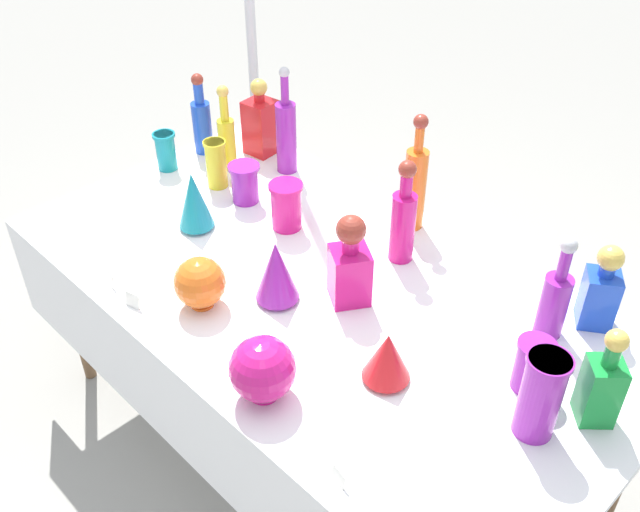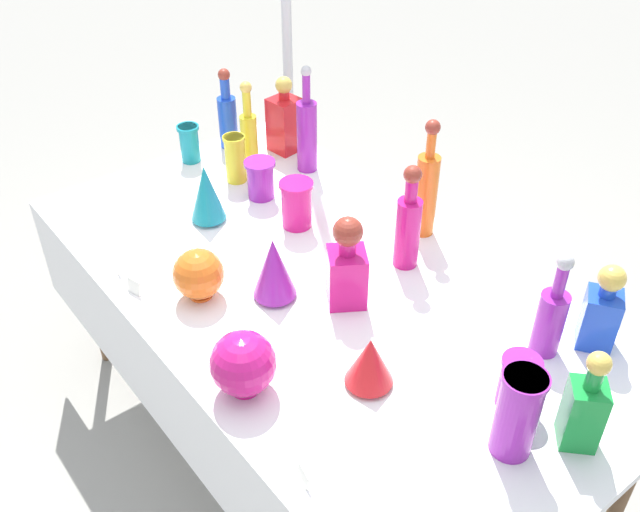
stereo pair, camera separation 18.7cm
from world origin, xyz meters
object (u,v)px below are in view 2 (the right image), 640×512
object	(u,v)px
square_decanter_3	(585,407)
slender_vase_5	(518,381)
fluted_vase_2	(206,193)
square_decanter_0	(285,120)
round_bowl_1	(198,274)
tall_bottle_3	(307,132)
slender_vase_4	(518,412)
fluted_vase_0	(370,361)
tall_bottle_0	(427,190)
tall_bottle_1	(227,116)
tall_bottle_4	(249,132)
fluted_vase_1	(274,268)
square_decanter_1	(602,311)
slender_vase_1	(235,157)
square_decanter_2	(347,266)
slender_vase_3	(189,142)
tall_bottle_5	(551,317)
round_bowl_0	(243,364)
slender_vase_0	(260,178)
tall_bottle_2	(408,225)
canopy_pole	(286,11)
slender_vase_2	(297,203)

from	to	relation	value
square_decanter_3	slender_vase_5	xyz separation A→B (m)	(-0.16, -0.02, -0.04)
square_decanter_3	fluted_vase_2	bearing A→B (deg)	-171.48
square_decanter_0	round_bowl_1	bearing A→B (deg)	-51.69
tall_bottle_3	slender_vase_4	world-z (taller)	tall_bottle_3
square_decanter_3	fluted_vase_0	world-z (taller)	square_decanter_3
tall_bottle_0	fluted_vase_0	world-z (taller)	tall_bottle_0
tall_bottle_1	round_bowl_1	size ratio (longest dim) A/B	2.03
tall_bottle_4	round_bowl_1	bearing A→B (deg)	-44.26
round_bowl_1	fluted_vase_2	bearing A→B (deg)	145.44
tall_bottle_1	tall_bottle_4	world-z (taller)	tall_bottle_4
fluted_vase_1	fluted_vase_2	size ratio (longest dim) A/B	0.98
tall_bottle_1	fluted_vase_0	distance (m)	1.37
square_decanter_1	slender_vase_1	size ratio (longest dim) A/B	1.46
square_decanter_0	fluted_vase_2	xyz separation A→B (m)	(0.25, -0.50, -0.02)
square_decanter_3	round_bowl_1	xyz separation A→B (m)	(-1.01, -0.43, -0.03)
square_decanter_0	square_decanter_2	bearing A→B (deg)	-25.14
fluted_vase_0	square_decanter_1	bearing A→B (deg)	65.46
round_bowl_1	slender_vase_3	bearing A→B (deg)	152.01
fluted_vase_1	fluted_vase_2	xyz separation A→B (m)	(-0.47, 0.05, 0.00)
tall_bottle_3	tall_bottle_4	xyz separation A→B (m)	(-0.17, -0.14, -0.02)
tall_bottle_5	fluted_vase_2	world-z (taller)	tall_bottle_5
slender_vase_3	square_decanter_2	bearing A→B (deg)	-3.42
slender_vase_1	slender_vase_4	distance (m)	1.43
slender_vase_4	round_bowl_0	size ratio (longest dim) A/B	1.36
tall_bottle_0	slender_vase_0	world-z (taller)	tall_bottle_0
square_decanter_2	tall_bottle_4	bearing A→B (deg)	164.75
tall_bottle_1	round_bowl_1	world-z (taller)	tall_bottle_1
tall_bottle_3	slender_vase_5	size ratio (longest dim) A/B	2.77
tall_bottle_2	slender_vase_5	bearing A→B (deg)	-17.41
fluted_vase_1	slender_vase_4	bearing A→B (deg)	8.23
fluted_vase_1	round_bowl_1	xyz separation A→B (m)	(-0.14, -0.17, -0.02)
fluted_vase_2	round_bowl_0	xyz separation A→B (m)	(0.72, -0.33, -0.02)
tall_bottle_3	round_bowl_1	distance (m)	0.81
tall_bottle_1	canopy_pole	size ratio (longest dim) A/B	0.12
fluted_vase_2	round_bowl_0	bearing A→B (deg)	-24.43
square_decanter_0	slender_vase_4	bearing A→B (deg)	-16.37
square_decanter_2	square_decanter_3	bearing A→B (deg)	7.90
square_decanter_2	slender_vase_5	world-z (taller)	square_decanter_2
tall_bottle_2	slender_vase_2	xyz separation A→B (m)	(-0.38, -0.14, -0.06)
tall_bottle_5	fluted_vase_0	distance (m)	0.50
slender_vase_2	fluted_vase_0	world-z (taller)	slender_vase_2
tall_bottle_4	slender_vase_4	bearing A→B (deg)	-10.30
tall_bottle_0	fluted_vase_0	xyz separation A→B (m)	(0.40, -0.59, -0.08)
fluted_vase_2	round_bowl_1	bearing A→B (deg)	-34.56
tall_bottle_1	fluted_vase_2	world-z (taller)	tall_bottle_1
slender_vase_2	square_decanter_0	bearing A→B (deg)	148.15
slender_vase_0	slender_vase_5	xyz separation A→B (m)	(1.19, -0.05, 0.00)
tall_bottle_5	slender_vase_2	world-z (taller)	tall_bottle_5
slender_vase_3	round_bowl_0	xyz separation A→B (m)	(1.12, -0.49, 0.01)
round_bowl_0	tall_bottle_0	bearing A→B (deg)	104.39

